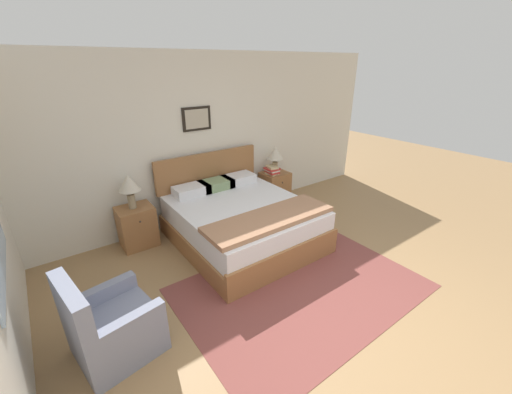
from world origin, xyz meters
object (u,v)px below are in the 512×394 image
object	(u,v)px
table_lamp_near_window	(129,184)
table_lamp_by_door	(275,154)
bed	(242,220)
nightstand_by_door	(275,188)
armchair	(111,328)
nightstand_near_window	(137,226)

from	to	relation	value
table_lamp_near_window	table_lamp_by_door	size ratio (longest dim) A/B	1.00
bed	table_lamp_by_door	xyz separation A→B (m)	(1.26, 0.78, 0.61)
bed	table_lamp_near_window	world-z (taller)	bed
bed	nightstand_by_door	xyz separation A→B (m)	(1.26, 0.78, -0.03)
armchair	table_lamp_near_window	world-z (taller)	table_lamp_near_window
nightstand_by_door	table_lamp_by_door	distance (m)	0.64
table_lamp_near_window	nightstand_by_door	bearing A→B (deg)	-0.07
bed	nightstand_near_window	size ratio (longest dim) A/B	3.41
table_lamp_by_door	armchair	bearing A→B (deg)	-152.19
armchair	table_lamp_by_door	world-z (taller)	table_lamp_by_door
nightstand_near_window	table_lamp_by_door	size ratio (longest dim) A/B	1.21
nightstand_by_door	table_lamp_by_door	world-z (taller)	table_lamp_by_door
bed	nightstand_by_door	world-z (taller)	bed
nightstand_near_window	table_lamp_by_door	world-z (taller)	table_lamp_by_door
bed	nightstand_near_window	xyz separation A→B (m)	(-1.26, 0.78, -0.03)
nightstand_by_door	table_lamp_by_door	bearing A→B (deg)	139.51
bed	armchair	size ratio (longest dim) A/B	2.31
armchair	nightstand_by_door	xyz separation A→B (m)	(3.28, 1.72, 0.00)
bed	armchair	bearing A→B (deg)	-154.95
table_lamp_near_window	table_lamp_by_door	bearing A→B (deg)	0.00
bed	nightstand_near_window	world-z (taller)	bed
nightstand_by_door	table_lamp_by_door	xyz separation A→B (m)	(-0.00, 0.00, 0.64)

